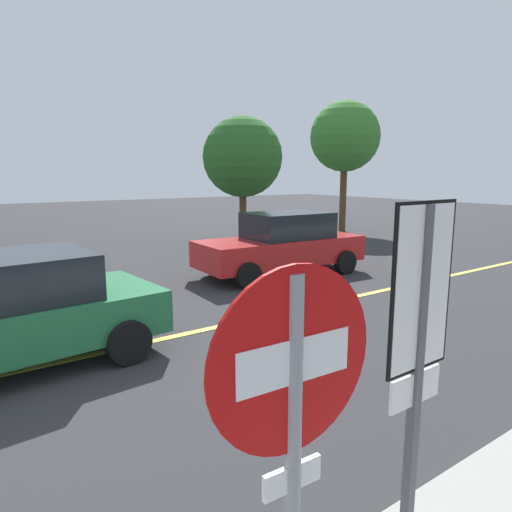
{
  "coord_description": "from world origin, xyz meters",
  "views": [
    {
      "loc": [
        -0.73,
        -6.65,
        2.66
      ],
      "look_at": [
        3.73,
        -0.28,
        1.25
      ],
      "focal_mm": 31.85,
      "sensor_mm": 36.0,
      "label": 1
    }
  ],
  "objects_px": {
    "car_red_near_curb": "(283,244)",
    "speed_limit_sign": "(419,332)",
    "tree_left_verge": "(345,137)",
    "stop_sign": "(293,446)",
    "tree_centre_verge": "(243,157)"
  },
  "relations": [
    {
      "from": "stop_sign",
      "to": "tree_centre_verge",
      "type": "bearing_deg",
      "value": 57.36
    },
    {
      "from": "car_red_near_curb",
      "to": "speed_limit_sign",
      "type": "bearing_deg",
      "value": -123.57
    },
    {
      "from": "speed_limit_sign",
      "to": "tree_left_verge",
      "type": "height_order",
      "value": "tree_left_verge"
    },
    {
      "from": "car_red_near_curb",
      "to": "tree_left_verge",
      "type": "distance_m",
      "value": 10.62
    },
    {
      "from": "speed_limit_sign",
      "to": "car_red_near_curb",
      "type": "distance_m",
      "value": 9.47
    },
    {
      "from": "stop_sign",
      "to": "speed_limit_sign",
      "type": "bearing_deg",
      "value": 12.29
    },
    {
      "from": "car_red_near_curb",
      "to": "tree_centre_verge",
      "type": "xyz_separation_m",
      "value": [
        2.04,
        5.01,
        2.44
      ]
    },
    {
      "from": "tree_centre_verge",
      "to": "car_red_near_curb",
      "type": "bearing_deg",
      "value": -112.14
    },
    {
      "from": "stop_sign",
      "to": "car_red_near_curb",
      "type": "distance_m",
      "value": 10.33
    },
    {
      "from": "stop_sign",
      "to": "tree_left_verge",
      "type": "distance_m",
      "value": 20.31
    },
    {
      "from": "tree_left_verge",
      "to": "tree_centre_verge",
      "type": "bearing_deg",
      "value": -172.52
    },
    {
      "from": "stop_sign",
      "to": "speed_limit_sign",
      "type": "height_order",
      "value": "speed_limit_sign"
    },
    {
      "from": "car_red_near_curb",
      "to": "tree_left_verge",
      "type": "relative_size",
      "value": 0.77
    },
    {
      "from": "stop_sign",
      "to": "car_red_near_curb",
      "type": "height_order",
      "value": "stop_sign"
    },
    {
      "from": "tree_centre_verge",
      "to": "tree_left_verge",
      "type": "bearing_deg",
      "value": 7.48
    }
  ]
}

